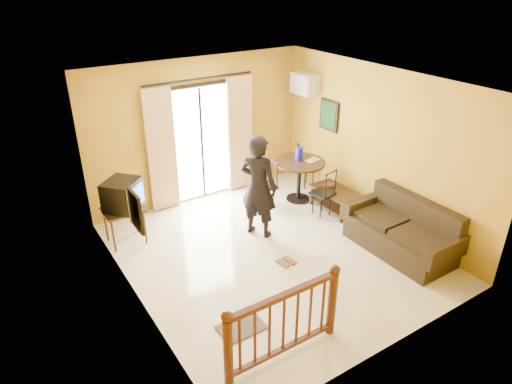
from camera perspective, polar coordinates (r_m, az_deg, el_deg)
ground at (r=7.62m, az=1.99°, el=-7.57°), size 5.00×5.00×0.00m
room_shell at (r=6.82m, az=2.21°, el=4.37°), size 5.00×5.00×5.00m
balcony_door at (r=8.97m, az=-6.79°, el=6.20°), size 2.25×0.14×2.46m
tv_table at (r=7.93m, az=-16.25°, el=-2.52°), size 0.64×0.54×0.64m
television at (r=7.79m, az=-16.32°, el=-0.34°), size 0.75×0.75×0.50m
picture_left at (r=5.84m, az=-14.83°, el=-2.23°), size 0.05×0.42×0.52m
dining_table at (r=9.04m, az=5.45°, el=2.84°), size 1.00×1.00×0.83m
water_jug at (r=8.98m, az=5.42°, el=4.78°), size 0.14×0.14×0.27m
serving_tray at (r=9.04m, az=7.10°, el=3.99°), size 0.31×0.22×0.02m
dining_chairs at (r=9.22m, az=5.15°, el=-1.20°), size 1.75×1.67×0.95m
air_conditioner at (r=9.38m, az=6.07°, el=13.29°), size 0.31×0.60×0.40m
botanical_print at (r=9.11m, az=9.10°, el=9.44°), size 0.05×0.50×0.60m
coffee_table at (r=8.87m, az=9.84°, el=-0.59°), size 0.54×0.97×0.43m
bowl at (r=8.91m, az=9.17°, el=0.85°), size 0.27×0.27×0.06m
sofa at (r=7.90m, az=17.85°, el=-4.82°), size 0.87×1.87×0.90m
standing_person at (r=7.70m, az=0.31°, el=0.66°), size 0.71×0.79×1.83m
stair_balustrade at (r=5.53m, az=3.49°, el=-15.64°), size 1.63×0.13×1.04m
doormat at (r=6.24m, az=-1.83°, el=-16.56°), size 0.60×0.40×0.02m
sandals at (r=7.39m, az=3.75°, el=-8.72°), size 0.26×0.26×0.03m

